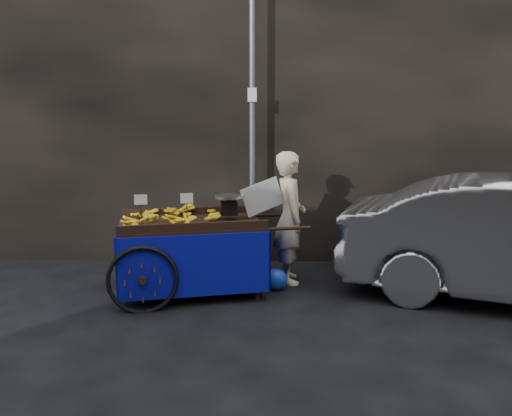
{
  "coord_description": "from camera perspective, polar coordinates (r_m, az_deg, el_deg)",
  "views": [
    {
      "loc": [
        0.49,
        -5.54,
        2.1
      ],
      "look_at": [
        0.37,
        0.5,
        1.0
      ],
      "focal_mm": 35.0,
      "sensor_mm": 36.0,
      "label": 1
    }
  ],
  "objects": [
    {
      "name": "ground",
      "position": [
        5.95,
        -3.7,
        -10.4
      ],
      "size": [
        80.0,
        80.0,
        0.0
      ],
      "primitive_type": "plane",
      "color": "black",
      "rests_on": "ground"
    },
    {
      "name": "building_wall",
      "position": [
        8.15,
        0.5,
        13.1
      ],
      "size": [
        13.5,
        2.0,
        5.0
      ],
      "color": "black",
      "rests_on": "ground"
    },
    {
      "name": "street_pole",
      "position": [
        6.85,
        -0.42,
        9.51
      ],
      "size": [
        0.12,
        0.1,
        4.0
      ],
      "color": "slate",
      "rests_on": "ground"
    },
    {
      "name": "banana_cart",
      "position": [
        6.03,
        -7.92,
        -2.46
      ],
      "size": [
        2.49,
        1.51,
        1.26
      ],
      "rotation": [
        0.0,
        0.0,
        0.22
      ],
      "color": "black",
      "rests_on": "ground"
    },
    {
      "name": "vendor",
      "position": [
        6.37,
        3.85,
        -1.08
      ],
      "size": [
        0.87,
        0.67,
        1.69
      ],
      "rotation": [
        0.0,
        0.0,
        1.71
      ],
      "color": "#C6B293",
      "rests_on": "ground"
    },
    {
      "name": "plastic_bag",
      "position": [
        6.22,
        2.27,
        -8.18
      ],
      "size": [
        0.29,
        0.23,
        0.26
      ],
      "primitive_type": "ellipsoid",
      "color": "#1637A9",
      "rests_on": "ground"
    }
  ]
}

